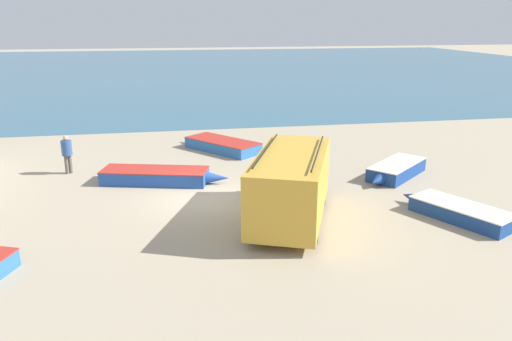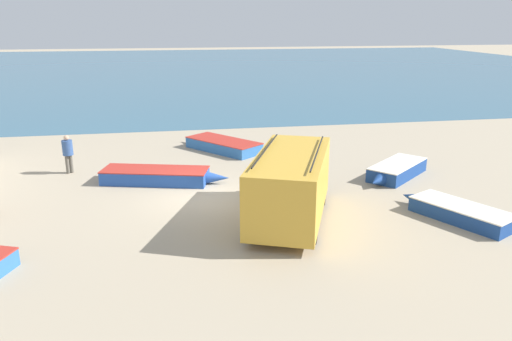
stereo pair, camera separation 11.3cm
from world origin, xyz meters
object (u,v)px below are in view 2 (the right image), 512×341
at_px(fishing_rowboat_0, 458,212).
at_px(fishing_rowboat_4, 222,145).
at_px(fishing_rowboat_2, 159,176).
at_px(fisherman_0, 68,151).
at_px(parked_van, 291,184).
at_px(fishing_rowboat_3, 396,170).

distance_m(fishing_rowboat_0, fishing_rowboat_4, 12.60).
height_order(fishing_rowboat_0, fishing_rowboat_2, fishing_rowboat_2).
bearing_deg(fishing_rowboat_4, fishing_rowboat_2, 107.89).
bearing_deg(fishing_rowboat_0, fisherman_0, 32.94).
relative_size(parked_van, fishing_rowboat_3, 1.63).
xyz_separation_m(fishing_rowboat_0, fishing_rowboat_4, (-6.85, 10.57, 0.02)).
distance_m(fishing_rowboat_2, fishing_rowboat_3, 9.99).
bearing_deg(fishing_rowboat_3, fishing_rowboat_0, 49.43).
relative_size(fishing_rowboat_3, fisherman_0, 2.12).
bearing_deg(fishing_rowboat_3, fishing_rowboat_2, -46.81).
relative_size(fishing_rowboat_2, fishing_rowboat_4, 1.19).
relative_size(parked_van, fishing_rowboat_2, 1.10).
bearing_deg(parked_van, fishing_rowboat_2, 64.04).
distance_m(fishing_rowboat_3, fisherman_0, 14.17).
bearing_deg(fisherman_0, fishing_rowboat_4, 76.87).
bearing_deg(fisherman_0, fishing_rowboat_0, 25.75).
height_order(fishing_rowboat_0, fishing_rowboat_3, fishing_rowboat_3).
xyz_separation_m(fishing_rowboat_3, fisherman_0, (-13.82, 3.03, 0.72)).
height_order(fishing_rowboat_3, fisherman_0, fisherman_0).
distance_m(fishing_rowboat_0, fishing_rowboat_3, 4.73).
bearing_deg(fishing_rowboat_2, fisherman_0, 167.54).
bearing_deg(fisherman_0, fishing_rowboat_3, 42.64).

